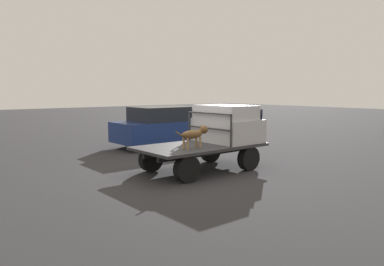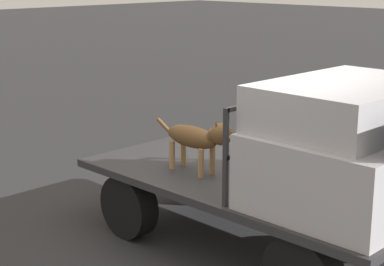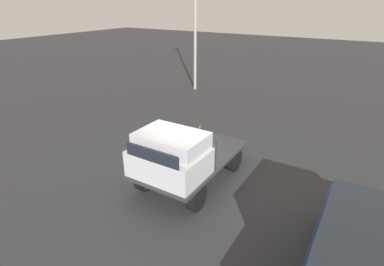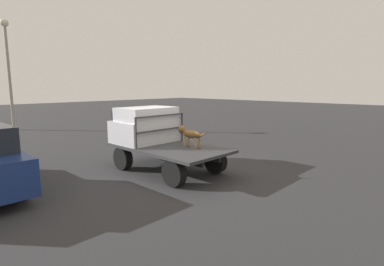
% 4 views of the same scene
% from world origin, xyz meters
% --- Properties ---
extents(ground_plane, '(80.00, 80.00, 0.00)m').
position_xyz_m(ground_plane, '(0.00, 0.00, 0.00)').
color(ground_plane, '#2D2D30').
extents(flatbed_truck, '(3.68, 1.98, 0.76)m').
position_xyz_m(flatbed_truck, '(0.00, 0.00, 0.56)').
color(flatbed_truck, black).
rests_on(flatbed_truck, ground).
extents(truck_cab, '(1.39, 1.86, 1.11)m').
position_xyz_m(truck_cab, '(1.06, 0.00, 1.28)').
color(truck_cab, '#B7B7BC').
rests_on(truck_cab, flatbed_truck).
extents(truck_headboard, '(0.04, 1.86, 0.91)m').
position_xyz_m(truck_headboard, '(0.33, 0.00, 1.36)').
color(truck_headboard, '#2D2D30').
rests_on(truck_headboard, flatbed_truck).
extents(dog, '(1.11, 0.23, 0.63)m').
position_xyz_m(dog, '(-0.50, -0.39, 1.15)').
color(dog, '#9E7547').
rests_on(dog, flatbed_truck).
extents(light_pole_near, '(0.45, 0.45, 7.25)m').
position_xyz_m(light_pole_near, '(-8.52, -5.08, 4.65)').
color(light_pole_near, gray).
rests_on(light_pole_near, ground).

